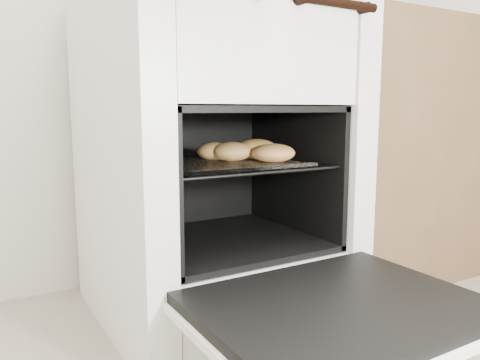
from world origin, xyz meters
name	(u,v)px	position (x,y,z in m)	size (l,w,h in m)	color
stove	(213,155)	(0.19, 1.13, 0.50)	(0.66, 0.74, 1.01)	white
oven_door	(338,310)	(0.19, 0.58, 0.22)	(0.59, 0.46, 0.04)	black
oven_rack	(224,164)	(0.19, 1.06, 0.48)	(0.48, 0.46, 0.01)	black
foil_sheet	(228,162)	(0.19, 1.04, 0.48)	(0.37, 0.33, 0.01)	white
baked_rolls	(247,151)	(0.25, 1.02, 0.51)	(0.27, 0.29, 0.06)	tan
counter	(386,148)	(1.03, 1.22, 0.47)	(0.95, 0.63, 0.95)	brown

